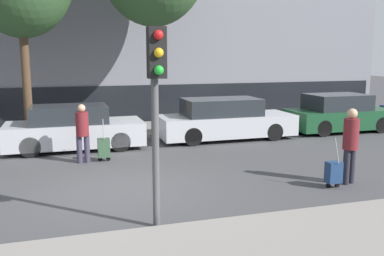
{
  "coord_description": "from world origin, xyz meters",
  "views": [
    {
      "loc": [
        -1.14,
        -9.06,
        2.92
      ],
      "look_at": [
        2.19,
        1.8,
        0.95
      ],
      "focal_mm": 40.0,
      "sensor_mm": 36.0,
      "label": 1
    }
  ],
  "objects_px": {
    "parked_car_1": "(74,129)",
    "parked_car_2": "(225,120)",
    "parked_car_3": "(339,114)",
    "trolley_right": "(334,172)",
    "pedestrian_left": "(82,130)",
    "traffic_light": "(156,87)",
    "trolley_left": "(104,148)",
    "pedestrian_right": "(351,141)"
  },
  "relations": [
    {
      "from": "parked_car_1",
      "to": "parked_car_2",
      "type": "relative_size",
      "value": 0.88
    },
    {
      "from": "parked_car_3",
      "to": "trolley_right",
      "type": "relative_size",
      "value": 3.54
    },
    {
      "from": "parked_car_1",
      "to": "trolley_right",
      "type": "relative_size",
      "value": 3.67
    },
    {
      "from": "pedestrian_left",
      "to": "traffic_light",
      "type": "distance_m",
      "value": 5.29
    },
    {
      "from": "trolley_left",
      "to": "pedestrian_right",
      "type": "xyz_separation_m",
      "value": [
        5.12,
        -3.74,
        0.61
      ]
    },
    {
      "from": "parked_car_3",
      "to": "pedestrian_right",
      "type": "bearing_deg",
      "value": -123.93
    },
    {
      "from": "parked_car_1",
      "to": "parked_car_2",
      "type": "xyz_separation_m",
      "value": [
        5.06,
        0.13,
        0.02
      ]
    },
    {
      "from": "trolley_left",
      "to": "pedestrian_right",
      "type": "relative_size",
      "value": 0.68
    },
    {
      "from": "parked_car_2",
      "to": "trolley_right",
      "type": "xyz_separation_m",
      "value": [
        0.27,
        -5.87,
        -0.31
      ]
    },
    {
      "from": "pedestrian_left",
      "to": "pedestrian_right",
      "type": "relative_size",
      "value": 0.93
    },
    {
      "from": "parked_car_1",
      "to": "parked_car_2",
      "type": "height_order",
      "value": "parked_car_2"
    },
    {
      "from": "parked_car_3",
      "to": "trolley_left",
      "type": "distance_m",
      "value": 9.3
    },
    {
      "from": "trolley_right",
      "to": "traffic_light",
      "type": "distance_m",
      "value": 4.79
    },
    {
      "from": "pedestrian_left",
      "to": "trolley_right",
      "type": "xyz_separation_m",
      "value": [
        5.15,
        -3.9,
        -0.55
      ]
    },
    {
      "from": "parked_car_3",
      "to": "traffic_light",
      "type": "distance_m",
      "value": 11.31
    },
    {
      "from": "parked_car_2",
      "to": "trolley_left",
      "type": "xyz_separation_m",
      "value": [
        -4.33,
        -1.96,
        -0.29
      ]
    },
    {
      "from": "parked_car_1",
      "to": "traffic_light",
      "type": "relative_size",
      "value": 1.24
    },
    {
      "from": "pedestrian_right",
      "to": "traffic_light",
      "type": "height_order",
      "value": "traffic_light"
    },
    {
      "from": "trolley_right",
      "to": "pedestrian_right",
      "type": "bearing_deg",
      "value": 18.17
    },
    {
      "from": "parked_car_3",
      "to": "trolley_right",
      "type": "height_order",
      "value": "parked_car_3"
    },
    {
      "from": "pedestrian_right",
      "to": "traffic_light",
      "type": "relative_size",
      "value": 0.52
    },
    {
      "from": "parked_car_1",
      "to": "pedestrian_right",
      "type": "distance_m",
      "value": 8.08
    },
    {
      "from": "pedestrian_right",
      "to": "parked_car_1",
      "type": "bearing_deg",
      "value": 118.32
    },
    {
      "from": "parked_car_1",
      "to": "parked_car_3",
      "type": "relative_size",
      "value": 1.04
    },
    {
      "from": "parked_car_1",
      "to": "trolley_right",
      "type": "xyz_separation_m",
      "value": [
        5.33,
        -5.74,
        -0.29
      ]
    },
    {
      "from": "parked_car_3",
      "to": "trolley_right",
      "type": "xyz_separation_m",
      "value": [
        -4.45,
        -6.01,
        -0.31
      ]
    },
    {
      "from": "traffic_light",
      "to": "parked_car_1",
      "type": "bearing_deg",
      "value": 99.47
    },
    {
      "from": "parked_car_3",
      "to": "pedestrian_left",
      "type": "distance_m",
      "value": 9.83
    },
    {
      "from": "pedestrian_left",
      "to": "trolley_right",
      "type": "bearing_deg",
      "value": 142.01
    },
    {
      "from": "parked_car_2",
      "to": "traffic_light",
      "type": "height_order",
      "value": "traffic_light"
    },
    {
      "from": "parked_car_1",
      "to": "pedestrian_right",
      "type": "height_order",
      "value": "pedestrian_right"
    },
    {
      "from": "trolley_right",
      "to": "traffic_light",
      "type": "height_order",
      "value": "traffic_light"
    },
    {
      "from": "parked_car_1",
      "to": "pedestrian_left",
      "type": "xyz_separation_m",
      "value": [
        0.18,
        -1.83,
        0.26
      ]
    },
    {
      "from": "trolley_right",
      "to": "traffic_light",
      "type": "xyz_separation_m",
      "value": [
        -4.19,
        -1.08,
        2.04
      ]
    },
    {
      "from": "trolley_left",
      "to": "traffic_light",
      "type": "height_order",
      "value": "traffic_light"
    },
    {
      "from": "parked_car_2",
      "to": "pedestrian_right",
      "type": "height_order",
      "value": "pedestrian_right"
    },
    {
      "from": "traffic_light",
      "to": "pedestrian_right",
      "type": "bearing_deg",
      "value": 14.87
    },
    {
      "from": "parked_car_2",
      "to": "trolley_left",
      "type": "height_order",
      "value": "parked_car_2"
    },
    {
      "from": "parked_car_2",
      "to": "pedestrian_left",
      "type": "relative_size",
      "value": 2.93
    },
    {
      "from": "parked_car_3",
      "to": "parked_car_2",
      "type": "bearing_deg",
      "value": -178.27
    },
    {
      "from": "pedestrian_left",
      "to": "parked_car_2",
      "type": "bearing_deg",
      "value": -158.9
    },
    {
      "from": "trolley_left",
      "to": "trolley_right",
      "type": "relative_size",
      "value": 1.04
    }
  ]
}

